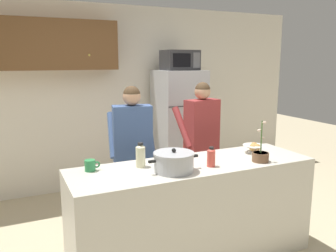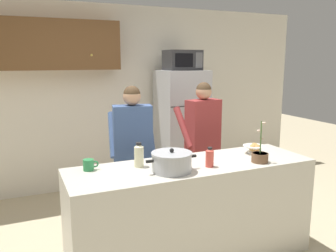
# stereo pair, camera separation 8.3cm
# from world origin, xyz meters

# --- Properties ---
(back_wall_unit) EXTENTS (6.00, 0.48, 2.60)m
(back_wall_unit) POSITION_xyz_m (-0.24, 2.25, 1.45)
(back_wall_unit) COLOR silver
(back_wall_unit) RESTS_ON ground
(kitchen_island) EXTENTS (2.24, 0.68, 0.92)m
(kitchen_island) POSITION_xyz_m (0.00, 0.00, 0.46)
(kitchen_island) COLOR beige
(kitchen_island) RESTS_ON ground
(refrigerator) EXTENTS (0.64, 0.68, 1.69)m
(refrigerator) POSITION_xyz_m (0.78, 1.85, 0.85)
(refrigerator) COLOR #B7BABF
(refrigerator) RESTS_ON ground
(microwave) EXTENTS (0.48, 0.37, 0.28)m
(microwave) POSITION_xyz_m (0.78, 1.83, 1.83)
(microwave) COLOR #2D2D30
(microwave) RESTS_ON refrigerator
(person_near_pot) EXTENTS (0.54, 0.48, 1.58)m
(person_near_pot) POSITION_xyz_m (-0.31, 0.76, 0.98)
(person_near_pot) COLOR #33384C
(person_near_pot) RESTS_ON ground
(person_by_sink) EXTENTS (0.53, 0.47, 1.58)m
(person_by_sink) POSITION_xyz_m (0.59, 0.88, 0.98)
(person_by_sink) COLOR #33384C
(person_by_sink) RESTS_ON ground
(cooking_pot) EXTENTS (0.45, 0.34, 0.20)m
(cooking_pot) POSITION_xyz_m (-0.26, -0.12, 1.00)
(cooking_pot) COLOR #ADAFB5
(cooking_pot) RESTS_ON kitchen_island
(coffee_mug) EXTENTS (0.13, 0.09, 0.10)m
(coffee_mug) POSITION_xyz_m (-0.88, 0.19, 0.97)
(coffee_mug) COLOR #2D8C4C
(coffee_mug) RESTS_ON kitchen_island
(bread_bowl) EXTENTS (0.22, 0.22, 0.10)m
(bread_bowl) POSITION_xyz_m (0.72, 0.07, 0.97)
(bread_bowl) COLOR white
(bread_bowl) RESTS_ON kitchen_island
(bottle_near_edge) EXTENTS (0.08, 0.08, 0.22)m
(bottle_near_edge) POSITION_xyz_m (-0.46, 0.12, 1.03)
(bottle_near_edge) COLOR beige
(bottle_near_edge) RESTS_ON kitchen_island
(bottle_mid_counter) EXTENTS (0.07, 0.07, 0.18)m
(bottle_mid_counter) POSITION_xyz_m (0.10, -0.13, 1.01)
(bottle_mid_counter) COLOR #D84C3F
(bottle_mid_counter) RESTS_ON kitchen_island
(potted_orchid) EXTENTS (0.15, 0.15, 0.38)m
(potted_orchid) POSITION_xyz_m (0.59, -0.19, 0.98)
(potted_orchid) COLOR brown
(potted_orchid) RESTS_ON kitchen_island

